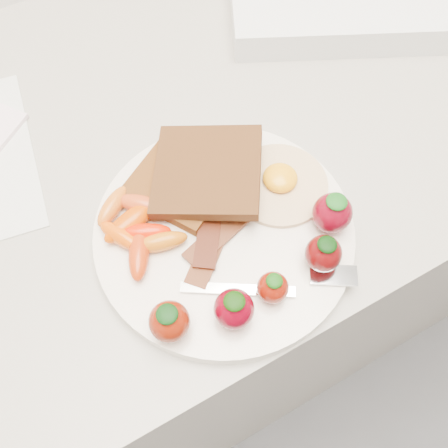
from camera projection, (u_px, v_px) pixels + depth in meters
counter at (196, 267)px, 1.00m from camera, size 2.00×0.60×0.90m
plate at (224, 232)px, 0.52m from camera, size 0.27×0.27×0.02m
toast_lower at (182, 180)px, 0.53m from camera, size 0.13×0.13×0.01m
toast_upper at (207, 171)px, 0.52m from camera, size 0.15×0.15×0.03m
fried_egg at (280, 183)px, 0.53m from camera, size 0.14×0.14×0.02m
bacon_strips at (214, 236)px, 0.50m from camera, size 0.10×0.10×0.01m
baby_carrots at (136, 228)px, 0.50m from camera, size 0.08×0.12×0.02m
strawberries at (269, 272)px, 0.47m from camera, size 0.23×0.08×0.05m
fork at (282, 283)px, 0.48m from camera, size 0.16×0.09×0.00m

